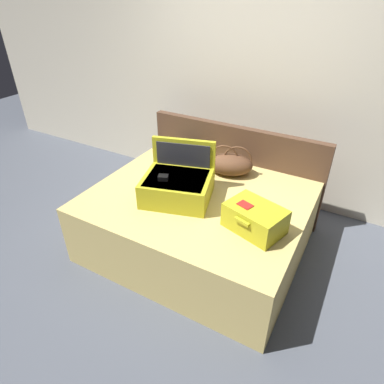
# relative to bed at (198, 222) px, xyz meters

# --- Properties ---
(ground_plane) EXTENTS (12.00, 12.00, 0.00)m
(ground_plane) POSITION_rel_bed_xyz_m (0.00, -0.40, -0.29)
(ground_plane) COLOR #4C515B
(back_wall) EXTENTS (8.00, 0.10, 2.60)m
(back_wall) POSITION_rel_bed_xyz_m (0.00, 1.25, 1.01)
(back_wall) COLOR beige
(back_wall) RESTS_ON ground
(bed) EXTENTS (1.84, 1.52, 0.58)m
(bed) POSITION_rel_bed_xyz_m (0.00, 0.00, 0.00)
(bed) COLOR tan
(bed) RESTS_ON ground
(headboard) EXTENTS (1.88, 0.08, 0.94)m
(headboard) POSITION_rel_bed_xyz_m (0.00, 0.80, 0.18)
(headboard) COLOR #4C3323
(headboard) RESTS_ON ground
(hard_case_large) EXTENTS (0.67, 0.63, 0.45)m
(hard_case_large) POSITION_rel_bed_xyz_m (-0.14, -0.11, 0.42)
(hard_case_large) COLOR gold
(hard_case_large) RESTS_ON bed
(hard_case_medium) EXTENTS (0.49, 0.40, 0.21)m
(hard_case_medium) POSITION_rel_bed_xyz_m (0.58, -0.20, 0.39)
(hard_case_medium) COLOR gold
(hard_case_medium) RESTS_ON bed
(duffel_bag) EXTENTS (0.49, 0.39, 0.30)m
(duffel_bag) POSITION_rel_bed_xyz_m (0.08, 0.49, 0.40)
(duffel_bag) COLOR brown
(duffel_bag) RESTS_ON bed
(pillow_near_headboard) EXTENTS (0.43, 0.32, 0.19)m
(pillow_near_headboard) POSITION_rel_bed_xyz_m (-0.50, 0.55, 0.38)
(pillow_near_headboard) COLOR #4C724C
(pillow_near_headboard) RESTS_ON bed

